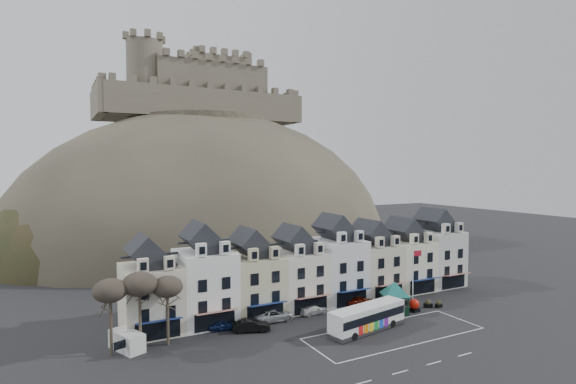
% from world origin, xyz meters
% --- Properties ---
extents(ground, '(300.00, 300.00, 0.00)m').
position_xyz_m(ground, '(0.00, 0.00, 0.00)').
color(ground, black).
rests_on(ground, ground).
extents(coach_bay_markings, '(22.00, 7.50, 0.01)m').
position_xyz_m(coach_bay_markings, '(2.00, 1.25, 0.00)').
color(coach_bay_markings, silver).
rests_on(coach_bay_markings, ground).
extents(townhouse_terrace, '(54.40, 9.35, 11.80)m').
position_xyz_m(townhouse_terrace, '(0.15, 15.97, 5.30)').
color(townhouse_terrace, beige).
rests_on(townhouse_terrace, ground).
extents(castle_hill, '(100.00, 76.00, 68.00)m').
position_xyz_m(castle_hill, '(1.25, 68.95, 0.11)').
color(castle_hill, '#3B362E').
rests_on(castle_hill, ground).
extents(castle, '(50.20, 22.20, 22.00)m').
position_xyz_m(castle, '(0.51, 75.93, 40.19)').
color(castle, '#625A4B').
rests_on(castle, ground).
extents(tree_left_far, '(3.61, 3.61, 8.24)m').
position_xyz_m(tree_left_far, '(-29.00, 10.50, 6.90)').
color(tree_left_far, '#3A3225').
rests_on(tree_left_far, ground).
extents(tree_left_mid, '(3.78, 3.78, 8.64)m').
position_xyz_m(tree_left_mid, '(-26.00, 10.50, 7.24)').
color(tree_left_mid, '#3A3225').
rests_on(tree_left_mid, ground).
extents(tree_left_near, '(3.43, 3.43, 7.84)m').
position_xyz_m(tree_left_near, '(-23.00, 10.50, 6.55)').
color(tree_left_near, '#3A3225').
rests_on(tree_left_near, ground).
extents(bus, '(11.45, 4.62, 3.15)m').
position_xyz_m(bus, '(-0.39, 3.50, 1.74)').
color(bus, '#262628').
rests_on(bus, ground).
extents(bus_shelter, '(6.33, 6.33, 4.35)m').
position_xyz_m(bus_shelter, '(7.08, 7.13, 3.38)').
color(bus_shelter, black).
rests_on(bus_shelter, ground).
extents(red_buoy, '(1.41, 1.41, 1.75)m').
position_xyz_m(red_buoy, '(10.00, 6.42, 0.89)').
color(red_buoy, black).
rests_on(red_buoy, ground).
extents(flagpole, '(1.24, 0.40, 8.80)m').
position_xyz_m(flagpole, '(9.86, 6.46, 5.02)').
color(flagpole, silver).
rests_on(flagpole, ground).
extents(white_van, '(3.51, 4.87, 2.04)m').
position_xyz_m(white_van, '(-27.34, 11.07, 1.02)').
color(white_van, silver).
rests_on(white_van, ground).
extents(planter_west, '(1.05, 0.72, 1.02)m').
position_xyz_m(planter_west, '(14.35, 6.11, 0.49)').
color(planter_west, black).
rests_on(planter_west, ground).
extents(planter_east, '(1.27, 0.94, 1.14)m').
position_xyz_m(planter_east, '(13.00, 6.80, 0.55)').
color(planter_east, black).
rests_on(planter_east, ground).
extents(car_navy, '(3.80, 2.12, 1.22)m').
position_xyz_m(car_navy, '(-16.00, 12.00, 0.61)').
color(car_navy, '#0C173C').
rests_on(car_navy, ground).
extents(car_black, '(4.85, 3.09, 1.51)m').
position_xyz_m(car_black, '(-13.08, 9.83, 0.76)').
color(car_black, black).
rests_on(car_black, ground).
extents(car_silver, '(5.64, 2.77, 1.57)m').
position_xyz_m(car_silver, '(-9.12, 12.00, 0.79)').
color(car_silver, '#ADAFB5').
rests_on(car_silver, ground).
extents(car_white, '(4.40, 2.18, 1.23)m').
position_xyz_m(car_white, '(-3.01, 12.00, 0.62)').
color(car_white, silver).
rests_on(car_white, ground).
extents(car_maroon, '(4.60, 2.53, 1.48)m').
position_xyz_m(car_maroon, '(4.80, 12.00, 0.74)').
color(car_maroon, '#4D0D04').
rests_on(car_maroon, ground).
extents(car_charcoal, '(4.09, 2.52, 1.27)m').
position_xyz_m(car_charcoal, '(9.59, 9.95, 0.64)').
color(car_charcoal, black).
rests_on(car_charcoal, ground).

